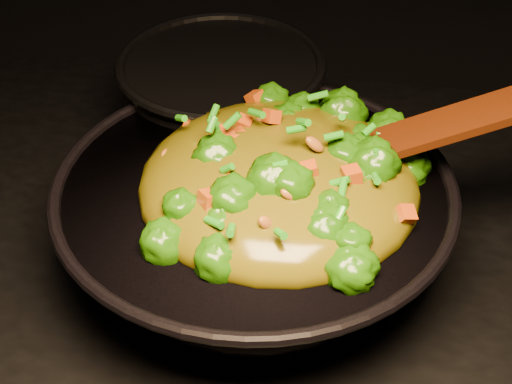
# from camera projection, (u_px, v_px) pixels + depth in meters

# --- Properties ---
(wok) EXTENTS (0.47, 0.47, 0.11)m
(wok) POSITION_uv_depth(u_px,v_px,m) (254.00, 228.00, 0.78)
(wok) COLOR black
(wok) RESTS_ON stovetop
(stir_fry) EXTENTS (0.34, 0.34, 0.09)m
(stir_fry) POSITION_uv_depth(u_px,v_px,m) (280.00, 150.00, 0.71)
(stir_fry) COLOR #236106
(stir_fry) RESTS_ON wok
(spatula) EXTENTS (0.30, 0.09, 0.12)m
(spatula) POSITION_uv_depth(u_px,v_px,m) (424.00, 132.00, 0.72)
(spatula) COLOR #321403
(spatula) RESTS_ON wok
(back_pot) EXTENTS (0.25, 0.25, 0.13)m
(back_pot) POSITION_uv_depth(u_px,v_px,m) (222.00, 107.00, 0.92)
(back_pot) COLOR black
(back_pot) RESTS_ON stovetop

